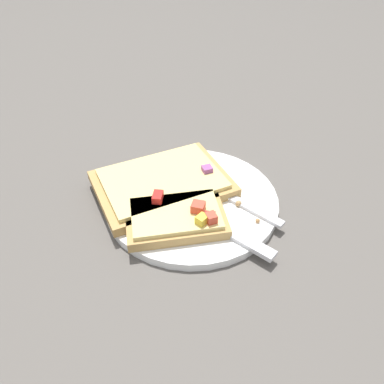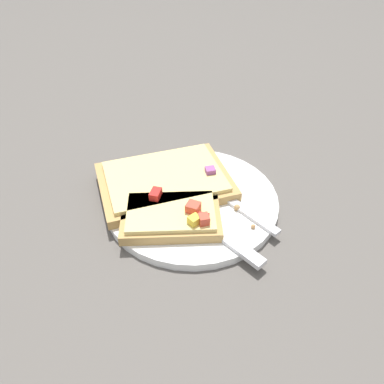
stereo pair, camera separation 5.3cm
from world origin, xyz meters
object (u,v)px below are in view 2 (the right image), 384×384
(knife, at_px, (211,227))
(pizza_slice_main, at_px, (165,180))
(pizza_slice_corner, at_px, (172,216))
(fork, at_px, (216,190))
(plate, at_px, (192,200))

(knife, xyz_separation_m, pizza_slice_main, (0.02, -0.11, 0.01))
(pizza_slice_main, relative_size, pizza_slice_corner, 1.33)
(fork, bearing_deg, plate, 68.23)
(plate, distance_m, knife, 0.07)
(pizza_slice_main, height_order, pizza_slice_corner, pizza_slice_corner)
(knife, height_order, pizza_slice_main, pizza_slice_main)
(fork, distance_m, pizza_slice_corner, 0.09)
(knife, bearing_deg, pizza_slice_main, -7.26)
(knife, bearing_deg, plate, -21.67)
(fork, distance_m, knife, 0.08)
(plate, height_order, fork, fork)
(fork, bearing_deg, pizza_slice_corner, 93.83)
(fork, bearing_deg, pizza_slice_main, 37.07)
(pizza_slice_main, bearing_deg, plate, -52.28)
(plate, xyz_separation_m, fork, (-0.04, 0.00, 0.01))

